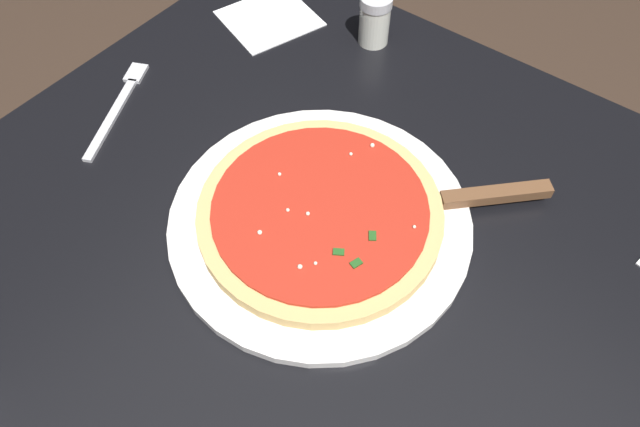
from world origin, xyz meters
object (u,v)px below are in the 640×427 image
pizza (320,213)px  pizza_server (462,199)px  napkin_loose_left (269,18)px  parmesan_shaker (375,19)px  fork (118,104)px  serving_plate (320,221)px

pizza → pizza_server: 0.16m
napkin_loose_left → parmesan_shaker: bearing=108.6°
fork → napkin_loose_left: bearing=171.6°
pizza_server → napkin_loose_left: (-0.14, -0.41, -0.02)m
serving_plate → parmesan_shaker: (-0.31, -0.14, 0.03)m
napkin_loose_left → fork: size_ratio=0.74×
pizza → parmesan_shaker: (-0.31, -0.14, 0.02)m
napkin_loose_left → parmesan_shaker: size_ratio=1.75×
pizza → pizza_server: pizza is taller
serving_plate → fork: bearing=-88.1°
napkin_loose_left → parmesan_shaker: parmesan_shaker is taller
napkin_loose_left → fork: (0.27, -0.04, 0.00)m
fork → parmesan_shaker: parmesan_shaker is taller
serving_plate → pizza: 0.02m
pizza_server → parmesan_shaker: bearing=-127.0°
pizza → napkin_loose_left: 0.39m
pizza_server → parmesan_shaker: 0.32m
pizza → serving_plate: bearing=-111.4°
pizza → napkin_loose_left: pizza is taller
pizza → napkin_loose_left: (-0.26, -0.29, -0.02)m
pizza → parmesan_shaker: parmesan_shaker is taller
pizza_server → parmesan_shaker: parmesan_shaker is taller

